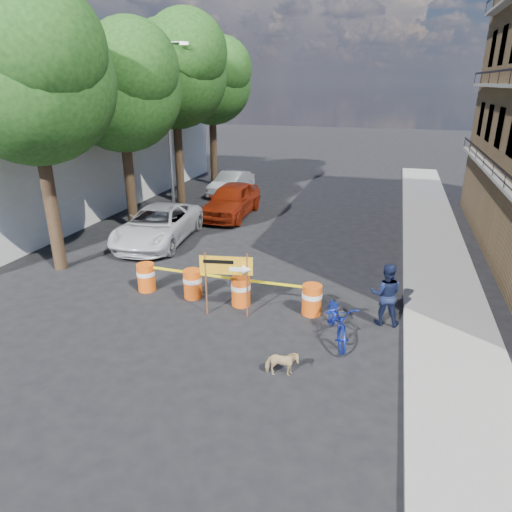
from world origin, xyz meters
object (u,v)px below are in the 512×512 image
Objects in this scene: bicycle at (339,301)px; sedan_silver at (231,183)px; suv_white at (158,225)px; barrel_far_left at (146,277)px; barrel_mid_right at (241,290)px; pedestrian at (386,294)px; sedan_red at (232,200)px; detour_sign at (233,270)px; barrel_mid_left at (193,283)px; barrel_far_right at (312,299)px; dog at (282,364)px.

bicycle reaches higher than sedan_silver.
suv_white is 1.31× the size of sedan_silver.
barrel_far_left is 1.00× the size of barrel_mid_right.
pedestrian is (7.35, -0.04, 0.41)m from barrel_far_left.
sedan_red is at bearing 91.92° from barrel_far_left.
pedestrian is at bearing 28.01° from bicycle.
detour_sign is (3.25, -0.82, 0.93)m from barrel_far_left.
barrel_far_left is 3.22m from barrel_mid_right.
barrel_mid_left is 5.66m from suv_white.
bicycle is at bearing -57.63° from sedan_red.
suv_white is (-7.25, 4.45, 0.27)m from barrel_far_right.
sedan_silver reaches higher than barrel_mid_left.
suv_white is (-1.90, 4.38, 0.27)m from barrel_far_left.
barrel_far_left is 0.47× the size of detour_sign.
detour_sign is (0.03, -0.71, 0.93)m from barrel_mid_right.
sedan_red is (-3.52, 9.10, 0.35)m from barrel_mid_right.
detour_sign is 0.89× the size of bicycle.
barrel_far_right is at bearing 109.33° from bicycle.
bicycle reaches higher than dog.
pedestrian is 0.33× the size of suv_white.
dog is (2.01, -3.10, -0.15)m from barrel_mid_right.
detour_sign reaches higher than pedestrian.
bicycle is (-1.13, -1.18, 0.20)m from pedestrian.
barrel_far_left is at bearing 155.42° from detour_sign.
pedestrian is (2.00, 0.04, 0.41)m from barrel_far_right.
dog is at bearing -60.69° from detour_sign.
barrel_mid_right is 1.00× the size of barrel_far_right.
pedestrian reaches higher than sedan_silver.
detour_sign reaches higher than dog.
bicycle is at bearing -14.27° from barrel_mid_left.
barrel_far_right is (2.13, 0.04, 0.00)m from barrel_mid_right.
barrel_far_left is 4.78m from suv_white.
barrel_far_right is (3.72, -0.03, 0.00)m from barrel_mid_left.
barrel_far_right is 2.05m from pedestrian.
bicycle reaches higher than barrel_mid_right.
dog is (5.23, -3.22, -0.15)m from barrel_far_left.
barrel_far_right is at bearing -1.34° from pedestrian.
barrel_far_left is 1.00× the size of barrel_far_right.
barrel_mid_left is 1.00× the size of barrel_far_right.
detour_sign is 1.08× the size of pedestrian.
barrel_far_left reaches higher than dog.
pedestrian is (5.72, 0.01, 0.41)m from barrel_mid_left.
pedestrian is at bearing -47.28° from dog.
bicycle is 0.41× the size of suv_white.
sedan_silver reaches higher than barrel_far_right.
sedan_silver is at bearing 98.04° from barrel_far_left.
dog is 13.41m from sedan_red.
dog is at bearing -62.02° from sedan_silver.
pedestrian is 1.65m from bicycle.
sedan_silver is (-5.12, 13.55, 0.20)m from barrel_mid_right.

